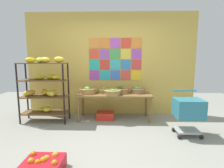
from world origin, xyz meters
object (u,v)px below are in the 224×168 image
Objects in this scene: banana_shelf_unit at (45,85)px; fruit_basket_back_right at (122,90)px; display_table at (114,97)px; produce_crate_under_table at (105,115)px; orange_crate_foreground at (44,165)px; fruit_basket_centre at (113,92)px; fruit_basket_right at (88,90)px; shopping_cart at (188,110)px; fruit_basket_back_left at (103,90)px; fruit_basket_left at (138,90)px.

fruit_basket_back_right is at bearing 9.07° from banana_shelf_unit.
produce_crate_under_table is at bearing -176.30° from display_table.
fruit_basket_back_right is 2.47m from orange_crate_foreground.
fruit_basket_centre reaches higher than display_table.
fruit_basket_centre is 0.33m from fruit_basket_back_right.
fruit_basket_back_right is (0.22, 0.24, 0.01)m from fruit_basket_centre.
fruit_basket_right reaches higher than display_table.
display_table is 0.66m from fruit_basket_right.
shopping_cart is (2.30, 1.17, 0.40)m from orange_crate_foreground.
produce_crate_under_table is at bearing 7.61° from banana_shelf_unit.
fruit_basket_back_right is 0.74× the size of orange_crate_foreground.
fruit_basket_back_left reaches higher than produce_crate_under_table.
display_table is 4.68× the size of fruit_basket_left.
shopping_cart is (1.24, -0.97, -0.20)m from fruit_basket_back_right.
fruit_basket_left reaches higher than orange_crate_foreground.
orange_crate_foreground is (-0.88, -2.06, -0.46)m from display_table.
fruit_basket_back_left is 2.33m from orange_crate_foreground.
fruit_basket_back_right is at bearing 141.49° from shopping_cart.
shopping_cart reaches higher than fruit_basket_back_right.
fruit_basket_centre is 0.67m from fruit_basket_left.
fruit_basket_back_left is (-0.46, 0.02, -0.01)m from fruit_basket_back_right.
orange_crate_foreground reaches higher than produce_crate_under_table.
banana_shelf_unit is at bearing 111.26° from orange_crate_foreground.
shopping_cart is at bearing -12.79° from banana_shelf_unit.
fruit_basket_left is 0.85m from fruit_basket_back_left.
fruit_basket_right reaches higher than produce_crate_under_table.
fruit_basket_right is at bearing -174.99° from fruit_basket_back_right.
display_table is 0.32m from fruit_basket_back_left.
produce_crate_under_table is 0.85× the size of orange_crate_foreground.
fruit_basket_centre is 2.17m from orange_crate_foreground.
produce_crate_under_table is (-0.18, 0.14, -0.61)m from fruit_basket_centre.
fruit_basket_left is 1.02m from produce_crate_under_table.
fruit_basket_right reaches higher than fruit_basket_centre.
orange_crate_foreground is 0.58× the size of shopping_cart.
fruit_basket_back_right is 0.43× the size of shopping_cart.
fruit_basket_centre is at bearing -15.16° from fruit_basket_right.
fruit_basket_right reaches higher than fruit_basket_back_right.
fruit_basket_centre is 1.64m from shopping_cart.
fruit_basket_right is at bearing -165.74° from fruit_basket_back_left.
orange_crate_foreground is (-0.23, -2.07, -0.61)m from fruit_basket_right.
fruit_basket_centre is 0.65m from produce_crate_under_table.
orange_crate_foreground is at bearing -113.04° from display_table.
display_table is 4.48× the size of fruit_basket_right.
orange_crate_foreground is (-0.66, -2.04, 0.01)m from produce_crate_under_table.
banana_shelf_unit is 1.60m from produce_crate_under_table.
shopping_cart is (3.02, -0.69, -0.36)m from banana_shelf_unit.
produce_crate_under_table is (0.06, -0.12, -0.60)m from fruit_basket_back_left.
fruit_basket_back_left is 0.62m from produce_crate_under_table.
banana_shelf_unit is 1.57m from fruit_basket_centre.
shopping_cart is at bearing -38.17° from fruit_basket_back_right.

